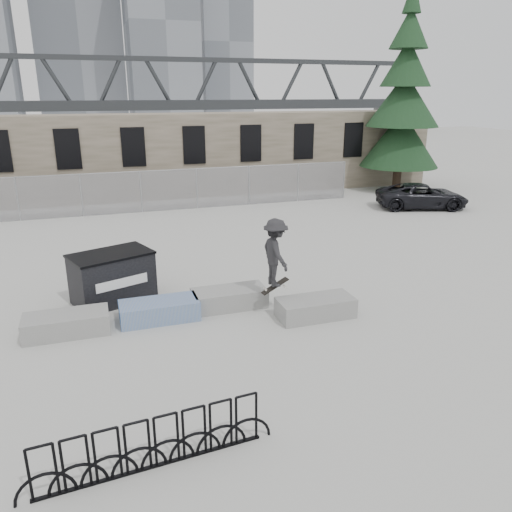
% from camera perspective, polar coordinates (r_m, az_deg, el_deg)
% --- Properties ---
extents(ground, '(120.00, 120.00, 0.00)m').
position_cam_1_polar(ground, '(13.44, -7.20, -6.65)').
color(ground, '#ACACA7').
rests_on(ground, ground).
extents(stone_wall, '(36.00, 2.58, 4.50)m').
position_cam_1_polar(stone_wall, '(28.53, -13.97, 10.95)').
color(stone_wall, '#6A5F4E').
rests_on(stone_wall, ground).
extents(chainlink_fence, '(22.06, 0.06, 2.02)m').
position_cam_1_polar(chainlink_fence, '(25.03, -13.01, 7.23)').
color(chainlink_fence, gray).
rests_on(chainlink_fence, ground).
extents(planter_far_left, '(2.00, 0.90, 0.51)m').
position_cam_1_polar(planter_far_left, '(13.07, -20.85, -7.18)').
color(planter_far_left, gray).
rests_on(planter_far_left, ground).
extents(planter_center_left, '(2.00, 0.90, 0.51)m').
position_cam_1_polar(planter_center_left, '(13.19, -10.99, -6.03)').
color(planter_center_left, '#3A64AE').
rests_on(planter_center_left, ground).
extents(planter_center_right, '(2.00, 0.90, 0.51)m').
position_cam_1_polar(planter_center_right, '(13.71, -3.07, -4.73)').
color(planter_center_right, gray).
rests_on(planter_center_right, ground).
extents(planter_offset, '(2.00, 0.90, 0.51)m').
position_cam_1_polar(planter_offset, '(13.20, 6.81, -5.78)').
color(planter_offset, gray).
rests_on(planter_offset, ground).
extents(dumpster, '(2.47, 1.97, 1.41)m').
position_cam_1_polar(dumpster, '(14.49, -16.09, -2.32)').
color(dumpster, black).
rests_on(dumpster, ground).
extents(bike_rack, '(4.03, 0.41, 0.90)m').
position_cam_1_polar(bike_rack, '(8.41, -11.76, -20.30)').
color(bike_rack, black).
rests_on(bike_rack, ground).
extents(spruce_tree, '(4.54, 4.54, 11.50)m').
position_cam_1_polar(spruce_tree, '(31.14, 16.47, 16.09)').
color(spruce_tree, '#38281E').
rests_on(spruce_tree, ground).
extents(skyline_towers, '(58.00, 28.00, 48.00)m').
position_cam_1_polar(skyline_towers, '(106.91, -19.39, 25.50)').
color(skyline_towers, slate).
rests_on(skyline_towers, ground).
extents(truss_bridge, '(70.00, 3.00, 9.80)m').
position_cam_1_polar(truss_bridge, '(68.12, -8.30, 16.83)').
color(truss_bridge, '#2D3033').
rests_on(truss_bridge, ground).
extents(suv, '(4.90, 3.34, 1.25)m').
position_cam_1_polar(suv, '(26.73, 18.44, 6.54)').
color(suv, black).
rests_on(suv, ground).
extents(skateboarder, '(0.77, 1.20, 2.00)m').
position_cam_1_polar(skateboarder, '(12.86, 2.24, 0.37)').
color(skateboarder, '#262528').
rests_on(skateboarder, ground).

